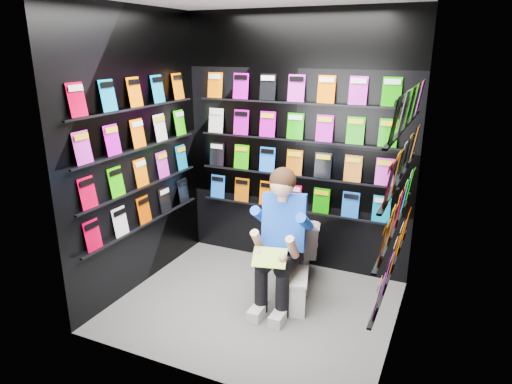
% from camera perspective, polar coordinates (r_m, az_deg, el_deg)
% --- Properties ---
extents(floor, '(2.40, 2.40, 0.00)m').
position_cam_1_polar(floor, '(4.26, -0.15, -14.04)').
color(floor, slate).
rests_on(floor, ground).
extents(wall_back, '(2.40, 0.04, 2.60)m').
position_cam_1_polar(wall_back, '(4.65, 5.01, 5.93)').
color(wall_back, black).
rests_on(wall_back, floor).
extents(wall_front, '(2.40, 0.04, 2.60)m').
position_cam_1_polar(wall_front, '(2.91, -8.41, -1.42)').
color(wall_front, black).
rests_on(wall_front, floor).
extents(wall_left, '(0.04, 2.00, 2.60)m').
position_cam_1_polar(wall_left, '(4.37, -14.66, 4.66)').
color(wall_left, black).
rests_on(wall_left, floor).
extents(wall_right, '(0.04, 2.00, 2.60)m').
position_cam_1_polar(wall_right, '(3.44, 18.31, 0.89)').
color(wall_right, black).
rests_on(wall_right, floor).
extents(comics_back, '(2.10, 0.06, 1.37)m').
position_cam_1_polar(comics_back, '(4.62, 4.88, 5.93)').
color(comics_back, '#BE5A08').
rests_on(comics_back, wall_back).
extents(comics_left, '(0.06, 1.70, 1.37)m').
position_cam_1_polar(comics_left, '(4.35, -14.36, 4.70)').
color(comics_left, '#BE5A08').
rests_on(comics_left, wall_left).
extents(comics_right, '(0.06, 1.70, 1.37)m').
position_cam_1_polar(comics_right, '(3.44, 17.83, 1.03)').
color(comics_right, '#BE5A08').
rests_on(comics_right, wall_right).
extents(toilet, '(0.59, 0.83, 0.73)m').
position_cam_1_polar(toilet, '(4.52, 5.30, -6.91)').
color(toilet, white).
rests_on(toilet, floor).
extents(longbox, '(0.31, 0.43, 0.29)m').
position_cam_1_polar(longbox, '(4.20, 4.79, -12.36)').
color(longbox, white).
rests_on(longbox, floor).
extents(longbox_lid, '(0.33, 0.45, 0.03)m').
position_cam_1_polar(longbox_lid, '(4.12, 4.85, -10.44)').
color(longbox_lid, white).
rests_on(longbox_lid, longbox).
extents(reader, '(0.68, 0.85, 1.38)m').
position_cam_1_polar(reader, '(4.03, 3.66, -3.85)').
color(reader, blue).
rests_on(reader, toilet).
extents(held_comic, '(0.31, 0.23, 0.12)m').
position_cam_1_polar(held_comic, '(3.81, 1.70, -8.20)').
color(held_comic, green).
rests_on(held_comic, reader).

